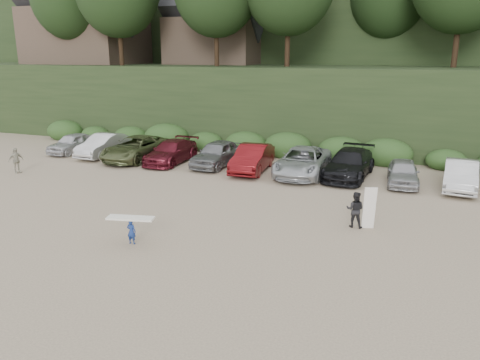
% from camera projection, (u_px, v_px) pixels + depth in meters
% --- Properties ---
extents(ground, '(120.00, 120.00, 0.00)m').
position_uv_depth(ground, '(252.00, 233.00, 18.88)').
color(ground, tan).
rests_on(ground, ground).
extents(hillside_backdrop, '(90.00, 41.50, 28.00)m').
position_uv_depth(hillside_backdrop, '(365.00, 11.00, 48.41)').
color(hillside_backdrop, black).
rests_on(hillside_backdrop, ground).
extents(parked_cars, '(39.00, 6.20, 1.63)m').
position_uv_depth(parked_cars, '(332.00, 164.00, 27.20)').
color(parked_cars, silver).
rests_on(parked_cars, ground).
extents(distant_walker, '(0.66, 0.97, 1.53)m').
position_uv_depth(distant_walker, '(16.00, 160.00, 28.15)').
color(distant_walker, '#A6A18D').
rests_on(distant_walker, ground).
extents(child_surfer, '(1.86, 0.89, 1.07)m').
position_uv_depth(child_surfer, '(131.00, 226.00, 17.66)').
color(child_surfer, navy).
rests_on(child_surfer, ground).
extents(adult_surfer, '(1.22, 0.59, 1.80)m').
position_uv_depth(adult_surfer, '(356.00, 209.00, 19.34)').
color(adult_surfer, black).
rests_on(adult_surfer, ground).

